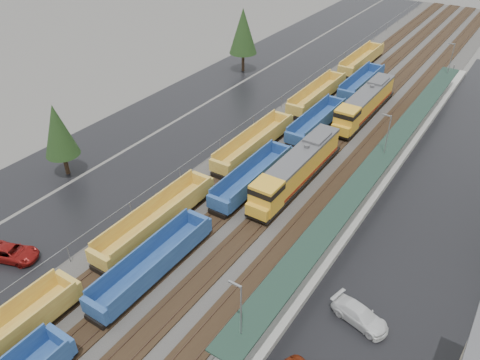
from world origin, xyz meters
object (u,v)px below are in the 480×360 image
object	(u,v)px
locomotive_trail	(364,104)
well_string_blue	(209,216)
parked_car_west_c	(12,253)
well_string_yellow	(211,177)
parked_car_east_c	(360,315)
locomotive_lead	(296,170)

from	to	relation	value
locomotive_trail	well_string_blue	size ratio (longest dim) A/B	0.19
well_string_blue	parked_car_west_c	bearing A→B (deg)	-131.28
well_string_yellow	parked_car_east_c	distance (m)	23.28
locomotive_trail	well_string_yellow	xyz separation A→B (m)	(-8.00, -26.20, -1.00)
parked_car_west_c	parked_car_east_c	size ratio (longest dim) A/B	1.03
parked_car_east_c	well_string_yellow	bearing A→B (deg)	81.00
locomotive_trail	parked_car_east_c	xyz separation A→B (m)	(13.45, -35.22, -1.53)
locomotive_lead	locomotive_trail	xyz separation A→B (m)	(0.00, 21.00, 0.00)
locomotive_lead	locomotive_trail	bearing A→B (deg)	90.00
locomotive_trail	parked_car_west_c	bearing A→B (deg)	-109.58
locomotive_trail	parked_car_west_c	distance (m)	49.06
parked_car_west_c	locomotive_lead	bearing A→B (deg)	-53.53
locomotive_trail	parked_car_west_c	size ratio (longest dim) A/B	3.66
locomotive_trail	well_string_yellow	size ratio (longest dim) A/B	0.17
locomotive_trail	parked_car_west_c	xyz separation A→B (m)	(-16.44, -46.20, -1.54)
locomotive_lead	well_string_yellow	bearing A→B (deg)	-146.98
parked_car_west_c	parked_car_east_c	world-z (taller)	parked_car_east_c
well_string_yellow	parked_car_east_c	xyz separation A→B (m)	(21.45, -9.03, -0.52)
locomotive_lead	parked_car_west_c	distance (m)	30.13
parked_car_west_c	locomotive_trail	bearing A→B (deg)	-40.00
locomotive_trail	well_string_blue	distance (m)	32.30
locomotive_lead	locomotive_trail	distance (m)	21.00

